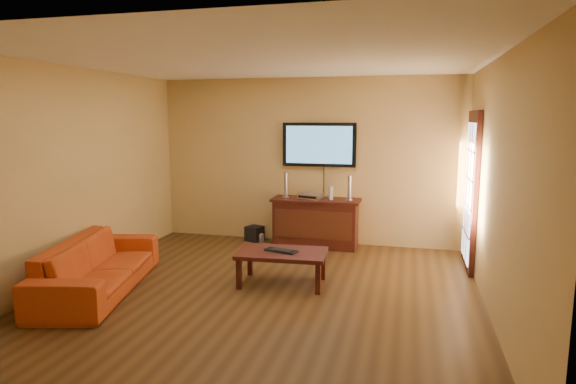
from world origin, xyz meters
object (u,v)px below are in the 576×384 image
(coffee_table, at_px, (282,255))
(speaker_left, at_px, (286,186))
(av_receiver, at_px, (311,196))
(television, at_px, (319,145))
(sofa, at_px, (98,257))
(subwoofer, at_px, (254,233))
(game_console, at_px, (331,193))
(bottle, at_px, (262,240))
(media_console, at_px, (316,222))
(keyboard, at_px, (281,251))
(speaker_right, at_px, (349,189))

(coffee_table, xyz_separation_m, speaker_left, (-0.44, 1.88, 0.59))
(coffee_table, height_order, av_receiver, av_receiver)
(television, height_order, sofa, television)
(speaker_left, relative_size, subwoofer, 1.60)
(game_console, height_order, bottle, game_console)
(coffee_table, distance_m, av_receiver, 1.93)
(game_console, bearing_deg, media_console, 163.55)
(sofa, relative_size, av_receiver, 5.90)
(av_receiver, xyz_separation_m, game_console, (0.32, 0.01, 0.07))
(sofa, bearing_deg, speaker_left, -45.30)
(television, relative_size, subwoofer, 4.83)
(sofa, xyz_separation_m, keyboard, (2.07, 0.75, 0.02))
(media_console, height_order, television, television)
(bottle, bearing_deg, game_console, 13.67)
(speaker_left, height_order, game_console, speaker_left)
(av_receiver, bearing_deg, bottle, -145.86)
(bottle, bearing_deg, media_console, 16.20)
(television, height_order, speaker_right, television)
(subwoofer, distance_m, keyboard, 2.21)
(media_console, height_order, coffee_table, media_console)
(television, bearing_deg, coffee_table, -91.66)
(television, xyz_separation_m, sofa, (-2.14, -2.85, -1.21))
(television, distance_m, game_console, 0.81)
(coffee_table, height_order, speaker_left, speaker_left)
(sofa, distance_m, av_receiver, 3.36)
(game_console, bearing_deg, coffee_table, -119.51)
(bottle, relative_size, keyboard, 0.51)
(speaker_left, xyz_separation_m, bottle, (-0.34, -0.25, -0.85))
(av_receiver, distance_m, subwoofer, 1.20)
(game_console, relative_size, subwoofer, 0.87)
(media_console, xyz_separation_m, game_console, (0.23, 0.02, 0.49))
(coffee_table, distance_m, subwoofer, 2.20)
(av_receiver, bearing_deg, subwoofer, -168.34)
(media_console, bearing_deg, subwoofer, 175.89)
(coffee_table, relative_size, game_console, 5.23)
(game_console, xyz_separation_m, keyboard, (-0.31, -1.89, -0.45))
(sofa, bearing_deg, keyboard, -83.50)
(bottle, bearing_deg, speaker_right, 9.79)
(television, relative_size, bottle, 5.31)
(media_console, height_order, game_console, game_console)
(subwoofer, bearing_deg, speaker_left, 12.26)
(television, xyz_separation_m, subwoofer, (-1.07, -0.15, -1.50))
(media_console, bearing_deg, television, 90.00)
(coffee_table, bearing_deg, speaker_left, 103.21)
(coffee_table, relative_size, subwoofer, 4.55)
(speaker_left, height_order, speaker_right, speaker_left)
(media_console, relative_size, speaker_left, 3.53)
(media_console, distance_m, sofa, 3.39)
(subwoofer, bearing_deg, sofa, -92.74)
(sofa, xyz_separation_m, bottle, (1.30, 2.38, -0.31))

